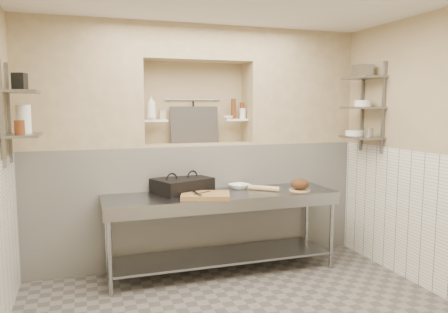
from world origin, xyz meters
name	(u,v)px	position (x,y,z in m)	size (l,w,h in m)	color
wall_right	(445,154)	(2.05, 0.00, 1.40)	(0.10, 3.90, 2.80)	tan
wall_back	(192,143)	(0.00, 2.00, 1.40)	(4.00, 0.10, 2.80)	tan
wall_front	(434,223)	(0.00, -2.00, 1.40)	(4.00, 0.10, 2.80)	tan
backwall_lower	(197,202)	(0.00, 1.75, 0.70)	(4.00, 0.40, 1.40)	white
alcove_sill	(197,144)	(0.00, 1.75, 1.41)	(1.30, 0.40, 0.02)	tan
backwall_pillar_left	(79,85)	(-1.33, 1.75, 2.10)	(1.35, 0.40, 1.40)	tan
backwall_pillar_right	(296,88)	(1.33, 1.75, 2.10)	(1.35, 0.40, 1.40)	tan
backwall_header	(196,44)	(0.00, 1.75, 2.60)	(1.30, 0.40, 0.40)	tan
wainscot_right	(436,224)	(1.99, 0.00, 0.70)	(0.02, 3.90, 1.40)	white
alcove_shelf_left	(155,121)	(-0.50, 1.75, 1.70)	(0.28, 0.16, 0.03)	white
alcove_shelf_right	(236,120)	(0.50, 1.75, 1.70)	(0.28, 0.16, 0.03)	white
utensil_rail	(193,99)	(0.00, 1.92, 1.95)	(0.02, 0.02, 0.70)	gray
hanging_steel	(193,113)	(0.00, 1.90, 1.78)	(0.02, 0.02, 0.30)	black
splash_panel	(194,125)	(0.00, 1.85, 1.64)	(0.60, 0.02, 0.45)	#383330
shelf_rail_left_a	(9,113)	(-1.98, 1.25, 1.80)	(0.03, 0.03, 0.95)	slate
shelf_rail_left_b	(2,114)	(-1.98, 0.85, 1.80)	(0.03, 0.03, 0.95)	slate
wall_shelf_left_lower	(23,135)	(-1.84, 1.05, 1.60)	(0.30, 0.50, 0.03)	slate
wall_shelf_left_upper	(21,92)	(-1.84, 1.05, 2.00)	(0.30, 0.50, 0.03)	slate
shelf_rail_right_a	(362,108)	(1.98, 1.25, 1.85)	(0.03, 0.03, 1.05)	slate
shelf_rail_right_b	(383,108)	(1.98, 0.85, 1.85)	(0.03, 0.03, 1.05)	slate
wall_shelf_right_lower	(361,137)	(1.84, 1.05, 1.50)	(0.30, 0.50, 0.03)	slate
wall_shelf_right_mid	(363,108)	(1.84, 1.05, 1.85)	(0.30, 0.50, 0.03)	slate
wall_shelf_right_upper	(364,78)	(1.84, 1.05, 2.20)	(0.30, 0.50, 0.03)	slate
prep_table	(222,216)	(0.14, 1.18, 0.64)	(2.60, 0.70, 0.90)	gray
panini_press	(182,185)	(-0.26, 1.39, 0.98)	(0.72, 0.63, 0.16)	black
cutting_board	(206,195)	(-0.09, 1.04, 0.92)	(0.51, 0.36, 0.05)	olive
knife_blade	(202,193)	(-0.12, 1.06, 0.95)	(0.24, 0.03, 0.01)	gray
tongs	(197,193)	(-0.19, 1.02, 0.96)	(0.02, 0.02, 0.26)	gray
mixing_bowl	(239,186)	(0.42, 1.40, 0.93)	(0.23, 0.23, 0.06)	white
rolling_pin	(264,188)	(0.65, 1.21, 0.93)	(0.06, 0.06, 0.37)	tan
bread_board	(300,190)	(1.04, 1.07, 0.91)	(0.24, 0.24, 0.01)	tan
bread_loaf	(300,184)	(1.04, 1.07, 0.98)	(0.21, 0.21, 0.13)	#4C2D19
bottle_soap	(151,107)	(-0.55, 1.70, 1.86)	(0.11, 0.11, 0.29)	white
jar_alcove	(162,115)	(-0.41, 1.78, 1.77)	(0.07, 0.07, 0.11)	tan
bowl_alcove	(228,117)	(0.39, 1.73, 1.73)	(0.12, 0.12, 0.04)	white
condiment_a	(242,111)	(0.59, 1.77, 1.81)	(0.06, 0.06, 0.20)	#562912
condiment_b	(233,109)	(0.48, 1.78, 1.83)	(0.06, 0.06, 0.24)	#562912
condiment_c	(243,113)	(0.59, 1.75, 1.78)	(0.08, 0.08, 0.13)	white
jug_left	(24,119)	(-1.84, 1.17, 1.75)	(0.13, 0.13, 0.27)	white
jar_left	(20,128)	(-1.84, 0.85, 1.68)	(0.09, 0.09, 0.13)	#562912
box_left_upper	(20,82)	(-1.84, 1.03, 2.09)	(0.11, 0.11, 0.15)	black
bowl_right	(354,133)	(1.84, 1.20, 1.54)	(0.21, 0.21, 0.06)	white
canister_right	(369,133)	(1.84, 0.92, 1.56)	(0.10, 0.10, 0.10)	gray
bowl_right_mid	(363,104)	(1.84, 1.05, 1.90)	(0.20, 0.20, 0.07)	white
basket_right	(362,71)	(1.84, 1.08, 2.28)	(0.18, 0.22, 0.14)	gray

